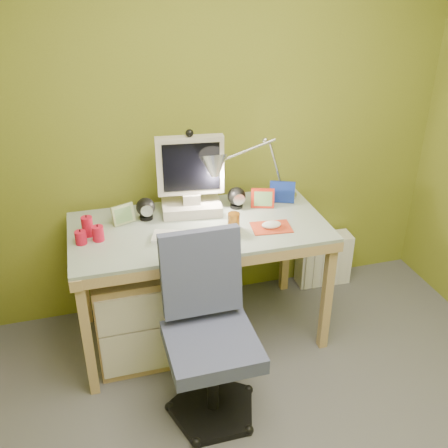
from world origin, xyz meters
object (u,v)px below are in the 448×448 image
object	(u,v)px
desk	(200,282)
monitor	(190,168)
radiator	(324,259)
task_chair	(212,345)
desk_lamp	(265,155)

from	to	relation	value
desk	monitor	distance (m)	0.68
desk	radiator	bearing A→B (deg)	18.81
monitor	task_chair	distance (m)	1.01
desk	radiator	distance (m)	1.04
monitor	task_chair	size ratio (longest dim) A/B	0.61
desk	desk_lamp	xyz separation A→B (m)	(0.45, 0.18, 0.69)
monitor	desk	bearing A→B (deg)	-82.99
desk	monitor	world-z (taller)	monitor
radiator	desk	bearing A→B (deg)	-159.00
task_chair	monitor	bearing A→B (deg)	83.40
monitor	desk_lamp	world-z (taller)	desk_lamp
desk_lamp	radiator	distance (m)	1.04
desk_lamp	task_chair	distance (m)	1.16
desk	monitor	xyz separation A→B (m)	(0.00, 0.18, 0.66)
monitor	radiator	xyz separation A→B (m)	(0.97, 0.14, -0.85)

